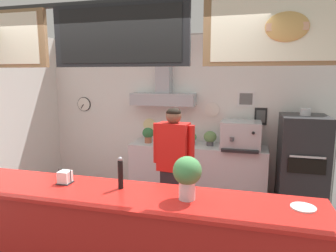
{
  "coord_description": "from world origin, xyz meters",
  "views": [
    {
      "loc": [
        1.12,
        -2.57,
        2.04
      ],
      "look_at": [
        0.23,
        0.77,
        1.46
      ],
      "focal_mm": 32.4,
      "sensor_mm": 36.0,
      "label": 1
    }
  ],
  "objects_px": {
    "pizza_oven": "(301,167)",
    "pepper_grinder": "(120,173)",
    "espresso_machine": "(241,135)",
    "potted_thyme": "(148,134)",
    "condiment_plate": "(303,207)",
    "shop_worker": "(173,169)",
    "basil_vase": "(187,175)",
    "potted_oregano": "(210,137)",
    "napkin_holder": "(65,178)",
    "potted_sage": "(174,136)",
    "potted_rosemary": "(192,138)"
  },
  "relations": [
    {
      "from": "napkin_holder",
      "to": "potted_rosemary",
      "type": "bearing_deg",
      "value": 72.88
    },
    {
      "from": "shop_worker",
      "to": "espresso_machine",
      "type": "distance_m",
      "value": 1.42
    },
    {
      "from": "pizza_oven",
      "to": "potted_sage",
      "type": "height_order",
      "value": "pizza_oven"
    },
    {
      "from": "espresso_machine",
      "to": "basil_vase",
      "type": "xyz_separation_m",
      "value": [
        -0.35,
        -2.41,
        0.12
      ]
    },
    {
      "from": "potted_thyme",
      "to": "basil_vase",
      "type": "relative_size",
      "value": 0.72
    },
    {
      "from": "potted_rosemary",
      "to": "pepper_grinder",
      "type": "relative_size",
      "value": 0.66
    },
    {
      "from": "condiment_plate",
      "to": "napkin_holder",
      "type": "relative_size",
      "value": 1.4
    },
    {
      "from": "espresso_machine",
      "to": "condiment_plate",
      "type": "bearing_deg",
      "value": -77.5
    },
    {
      "from": "shop_worker",
      "to": "basil_vase",
      "type": "bearing_deg",
      "value": 114.94
    },
    {
      "from": "potted_sage",
      "to": "potted_thyme",
      "type": "relative_size",
      "value": 0.99
    },
    {
      "from": "potted_rosemary",
      "to": "potted_thyme",
      "type": "distance_m",
      "value": 0.73
    },
    {
      "from": "condiment_plate",
      "to": "basil_vase",
      "type": "distance_m",
      "value": 0.9
    },
    {
      "from": "condiment_plate",
      "to": "pepper_grinder",
      "type": "distance_m",
      "value": 1.49
    },
    {
      "from": "potted_sage",
      "to": "basil_vase",
      "type": "height_order",
      "value": "basil_vase"
    },
    {
      "from": "pizza_oven",
      "to": "condiment_plate",
      "type": "relative_size",
      "value": 8.56
    },
    {
      "from": "potted_oregano",
      "to": "potted_thyme",
      "type": "xyz_separation_m",
      "value": [
        -1.02,
        -0.06,
        0.01
      ]
    },
    {
      "from": "potted_oregano",
      "to": "napkin_holder",
      "type": "xyz_separation_m",
      "value": [
        -1.03,
        -2.4,
        0.05
      ]
    },
    {
      "from": "potted_rosemary",
      "to": "basil_vase",
      "type": "bearing_deg",
      "value": -80.47
    },
    {
      "from": "espresso_machine",
      "to": "potted_thyme",
      "type": "xyz_separation_m",
      "value": [
        -1.49,
        -0.01,
        -0.06
      ]
    },
    {
      "from": "pizza_oven",
      "to": "potted_thyme",
      "type": "xyz_separation_m",
      "value": [
        -2.35,
        0.14,
        0.33
      ]
    },
    {
      "from": "espresso_machine",
      "to": "condiment_plate",
      "type": "distance_m",
      "value": 2.42
    },
    {
      "from": "potted_rosemary",
      "to": "condiment_plate",
      "type": "height_order",
      "value": "potted_rosemary"
    },
    {
      "from": "potted_oregano",
      "to": "napkin_holder",
      "type": "distance_m",
      "value": 2.61
    },
    {
      "from": "pizza_oven",
      "to": "shop_worker",
      "type": "distance_m",
      "value": 1.94
    },
    {
      "from": "espresso_machine",
      "to": "pizza_oven",
      "type": "bearing_deg",
      "value": -9.58
    },
    {
      "from": "basil_vase",
      "to": "pizza_oven",
      "type": "bearing_deg",
      "value": 61.77
    },
    {
      "from": "espresso_machine",
      "to": "potted_thyme",
      "type": "relative_size",
      "value": 2.34
    },
    {
      "from": "napkin_holder",
      "to": "basil_vase",
      "type": "distance_m",
      "value": 1.16
    },
    {
      "from": "espresso_machine",
      "to": "potted_sage",
      "type": "xyz_separation_m",
      "value": [
        -1.06,
        0.01,
        -0.07
      ]
    },
    {
      "from": "shop_worker",
      "to": "basil_vase",
      "type": "relative_size",
      "value": 4.69
    },
    {
      "from": "pizza_oven",
      "to": "pepper_grinder",
      "type": "height_order",
      "value": "pizza_oven"
    },
    {
      "from": "espresso_machine",
      "to": "potted_oregano",
      "type": "relative_size",
      "value": 2.53
    },
    {
      "from": "condiment_plate",
      "to": "potted_thyme",
      "type": "bearing_deg",
      "value": 130.56
    },
    {
      "from": "basil_vase",
      "to": "condiment_plate",
      "type": "bearing_deg",
      "value": 3.59
    },
    {
      "from": "potted_sage",
      "to": "pepper_grinder",
      "type": "distance_m",
      "value": 2.35
    },
    {
      "from": "pizza_oven",
      "to": "potted_oregano",
      "type": "distance_m",
      "value": 1.39
    },
    {
      "from": "potted_sage",
      "to": "condiment_plate",
      "type": "height_order",
      "value": "potted_sage"
    },
    {
      "from": "potted_rosemary",
      "to": "basil_vase",
      "type": "height_order",
      "value": "basil_vase"
    },
    {
      "from": "potted_thyme",
      "to": "condiment_plate",
      "type": "xyz_separation_m",
      "value": [
        2.01,
        -2.35,
        -0.01
      ]
    },
    {
      "from": "shop_worker",
      "to": "pepper_grinder",
      "type": "bearing_deg",
      "value": 87.07
    },
    {
      "from": "potted_rosemary",
      "to": "pepper_grinder",
      "type": "xyz_separation_m",
      "value": [
        -0.19,
        -2.39,
        0.17
      ]
    },
    {
      "from": "pizza_oven",
      "to": "pepper_grinder",
      "type": "relative_size",
      "value": 5.55
    },
    {
      "from": "condiment_plate",
      "to": "basil_vase",
      "type": "bearing_deg",
      "value": -176.41
    },
    {
      "from": "shop_worker",
      "to": "potted_sage",
      "type": "xyz_separation_m",
      "value": [
        -0.29,
        1.18,
        0.17
      ]
    },
    {
      "from": "pizza_oven",
      "to": "basil_vase",
      "type": "bearing_deg",
      "value": -118.23
    },
    {
      "from": "basil_vase",
      "to": "napkin_holder",
      "type": "bearing_deg",
      "value": 176.82
    },
    {
      "from": "espresso_machine",
      "to": "napkin_holder",
      "type": "height_order",
      "value": "espresso_machine"
    },
    {
      "from": "condiment_plate",
      "to": "napkin_holder",
      "type": "bearing_deg",
      "value": 179.74
    },
    {
      "from": "condiment_plate",
      "to": "pizza_oven",
      "type": "bearing_deg",
      "value": 81.2
    },
    {
      "from": "potted_oregano",
      "to": "basil_vase",
      "type": "relative_size",
      "value": 0.67
    }
  ]
}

